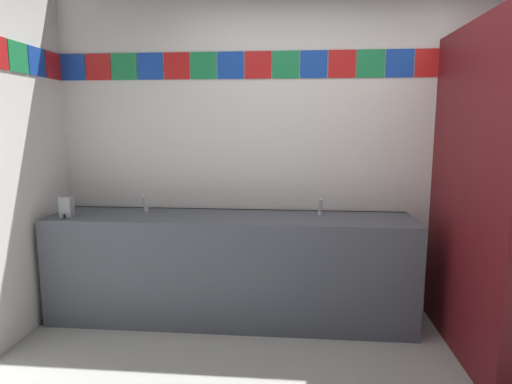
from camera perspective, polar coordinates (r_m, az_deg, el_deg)
The scene contains 6 objects.
wall_back at distance 3.58m, azimuth 10.88°, elevation 6.53°, with size 4.59×0.09×2.77m.
vanity_counter at distance 3.45m, azimuth -3.43°, elevation -9.78°, with size 2.79×0.58×0.83m.
faucet_left at distance 3.59m, azimuth -14.36°, elevation -1.74°, with size 0.04×0.10×0.14m.
faucet_right at distance 3.39m, azimuth 8.47°, elevation -2.17°, with size 0.04×0.10×0.14m.
soap_dispenser at distance 3.56m, azimuth -23.63°, elevation -1.86°, with size 0.09×0.09×0.16m.
stall_divider at distance 2.95m, azimuth 30.61°, elevation -1.04°, with size 0.92×1.30×2.16m.
Camera 1 is at (-0.35, -1.97, 1.52)m, focal length 30.44 mm.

